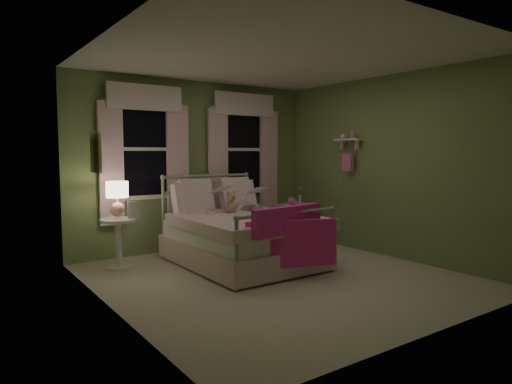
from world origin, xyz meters
TOP-DOWN VIEW (x-y plane):
  - room_shell at (0.00, 0.00)m, footprint 4.20×4.20m
  - bed at (-0.00, 0.81)m, footprint 1.58×2.04m
  - pink_throw at (-0.00, -0.22)m, footprint 1.10×0.42m
  - child_left at (-0.28, 1.23)m, footprint 0.28×0.19m
  - child_right at (0.28, 1.23)m, footprint 0.41×0.35m
  - book_left at (-0.28, 0.98)m, footprint 0.22×0.16m
  - book_right at (0.28, 0.98)m, footprint 0.20×0.11m
  - teddy_bear at (-0.00, 1.07)m, footprint 0.23×0.19m
  - nightstand_left at (-1.44, 1.51)m, footprint 0.46×0.46m
  - table_lamp at (-1.44, 1.51)m, footprint 0.28×0.28m
  - book_nightstand at (-1.34, 1.43)m, footprint 0.18×0.23m
  - nightstand_right at (1.52, 1.48)m, footprint 0.50×0.40m
  - pink_toy at (1.42, 1.48)m, footprint 0.14×0.20m
  - bud_vase at (1.64, 1.53)m, footprint 0.06×0.06m
  - window_left at (-0.85, 2.03)m, footprint 1.34×0.13m
  - window_right at (0.85, 2.03)m, footprint 1.34×0.13m
  - wall_shelf at (1.90, 0.70)m, footprint 0.15×0.50m
  - framed_picture at (-1.95, 0.60)m, footprint 0.03×0.32m

SIDE VIEW (x-z plane):
  - bed at x=0.00m, z-range -0.21..0.98m
  - nightstand_left at x=-1.44m, z-range 0.09..0.74m
  - nightstand_right at x=1.52m, z-range 0.23..0.87m
  - pink_throw at x=0.00m, z-range 0.26..0.96m
  - book_nightstand at x=-1.34m, z-range 0.65..0.67m
  - pink_toy at x=1.42m, z-range 0.64..0.78m
  - bud_vase at x=1.64m, z-range 0.65..0.93m
  - teddy_bear at x=0.00m, z-range 0.64..0.95m
  - book_right at x=0.28m, z-range 0.79..1.05m
  - child_right at x=0.28m, z-range 0.57..1.32m
  - child_left at x=-0.28m, z-range 0.57..1.33m
  - table_lamp at x=-1.44m, z-range 0.73..1.18m
  - book_left at x=-0.28m, z-range 0.83..1.09m
  - room_shell at x=0.00m, z-range -0.80..3.40m
  - framed_picture at x=-1.95m, z-range 1.29..1.71m
  - wall_shelf at x=1.90m, z-range 1.22..1.82m
  - window_left at x=-0.85m, z-range 0.64..2.60m
  - window_right at x=0.85m, z-range 0.64..2.60m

